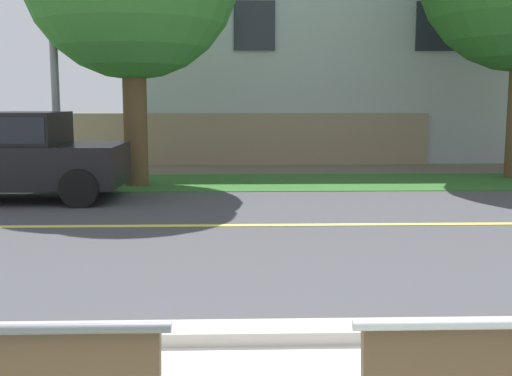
{
  "coord_description": "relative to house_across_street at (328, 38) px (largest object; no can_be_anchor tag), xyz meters",
  "views": [
    {
      "loc": [
        -0.08,
        -1.93,
        1.73
      ],
      "look_at": [
        0.08,
        3.23,
        1.0
      ],
      "focal_mm": 43.2,
      "sensor_mm": 36.0,
      "label": 1
    }
  ],
  "objects": [
    {
      "name": "garden_wall",
      "position": [
        -4.22,
        -3.2,
        -3.02
      ],
      "size": [
        13.0,
        0.36,
        1.4
      ],
      "primitive_type": "cube",
      "color": "gray",
      "rests_on": "ground_plane"
    },
    {
      "name": "road_centre_line",
      "position": [
        -2.83,
        -11.58,
        -3.71
      ],
      "size": [
        48.0,
        0.14,
        0.01
      ],
      "primitive_type": "cube",
      "color": "#E0CC4C",
      "rests_on": "ground_plane"
    },
    {
      "name": "ground_plane",
      "position": [
        -2.83,
        -10.08,
        -3.72
      ],
      "size": [
        140.0,
        140.0,
        0.0
      ],
      "primitive_type": "plane",
      "color": "#665B4C"
    },
    {
      "name": "curb_edge",
      "position": [
        -2.83,
        -15.73,
        -3.66
      ],
      "size": [
        44.0,
        0.3,
        0.11
      ],
      "primitive_type": "cube",
      "color": "#ADA89E",
      "rests_on": "ground_plane"
    },
    {
      "name": "street_asphalt",
      "position": [
        -2.83,
        -11.58,
        -3.72
      ],
      "size": [
        52.0,
        8.0,
        0.01
      ],
      "primitive_type": "cube",
      "color": "#424247",
      "rests_on": "ground_plane"
    },
    {
      "name": "house_across_street",
      "position": [
        0.0,
        0.0,
        0.0
      ],
      "size": [
        11.72,
        6.91,
        7.35
      ],
      "color": "#A3ADB2",
      "rests_on": "ground_plane"
    },
    {
      "name": "far_verge_grass",
      "position": [
        -2.83,
        -6.98,
        -3.71
      ],
      "size": [
        48.0,
        2.8,
        0.02
      ],
      "primitive_type": "cube",
      "color": "#2D6026",
      "rests_on": "ground_plane"
    }
  ]
}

